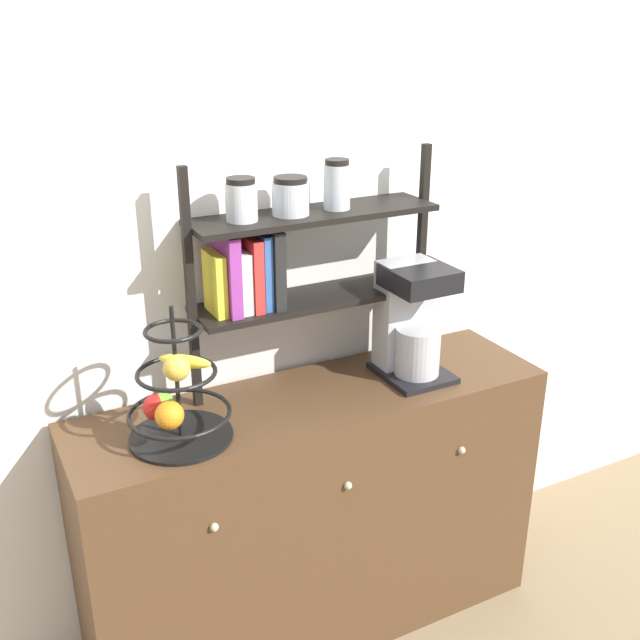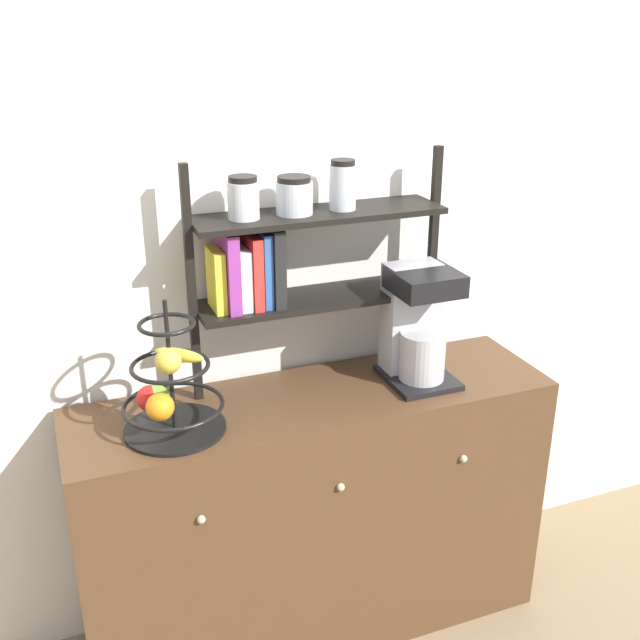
{
  "view_description": "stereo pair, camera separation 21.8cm",
  "coord_description": "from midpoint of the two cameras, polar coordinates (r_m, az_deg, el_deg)",
  "views": [
    {
      "loc": [
        -0.92,
        -1.59,
        1.95
      ],
      "look_at": [
        0.02,
        0.2,
        1.12
      ],
      "focal_mm": 42.0,
      "sensor_mm": 36.0,
      "label": 1
    },
    {
      "loc": [
        -0.72,
        -1.68,
        1.95
      ],
      "look_at": [
        0.02,
        0.2,
        1.12
      ],
      "focal_mm": 42.0,
      "sensor_mm": 36.0,
      "label": 2
    }
  ],
  "objects": [
    {
      "name": "fruit_stand",
      "position": [
        2.05,
        -14.05,
        -6.02
      ],
      "size": [
        0.28,
        0.28,
        0.39
      ],
      "color": "black",
      "rests_on": "sideboard"
    },
    {
      "name": "shelf_hutch",
      "position": [
        2.2,
        -5.67,
        5.18
      ],
      "size": [
        0.8,
        0.2,
        0.71
      ],
      "color": "black",
      "rests_on": "sideboard"
    },
    {
      "name": "sideboard",
      "position": [
        2.52,
        -2.94,
        -14.72
      ],
      "size": [
        1.49,
        0.43,
        0.88
      ],
      "color": "#4C331E",
      "rests_on": "ground_plane"
    },
    {
      "name": "coffee_maker",
      "position": [
        2.35,
        4.32,
        -0.08
      ],
      "size": [
        0.2,
        0.24,
        0.37
      ],
      "color": "black",
      "rests_on": "sideboard"
    },
    {
      "name": "wall_back",
      "position": [
        2.34,
        -5.95,
        5.94
      ],
      "size": [
        7.0,
        0.05,
        2.6
      ],
      "primitive_type": "cube",
      "color": "silver",
      "rests_on": "ground_plane"
    }
  ]
}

